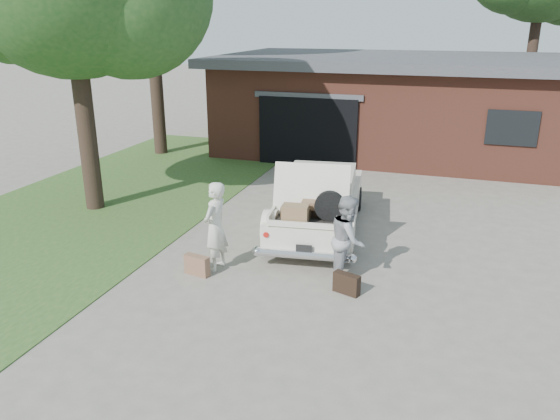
% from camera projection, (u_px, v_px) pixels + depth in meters
% --- Properties ---
extents(ground, '(90.00, 90.00, 0.00)m').
position_uv_depth(ground, '(270.00, 276.00, 10.12)').
color(ground, gray).
rests_on(ground, ground).
extents(grass_strip, '(6.00, 16.00, 0.02)m').
position_uv_depth(grass_strip, '(111.00, 199.00, 14.42)').
color(grass_strip, '#2D4C1E').
rests_on(grass_strip, ground).
extents(house, '(12.80, 7.80, 3.30)m').
position_uv_depth(house, '(400.00, 103.00, 19.57)').
color(house, brown).
rests_on(house, ground).
extents(sedan, '(2.33, 4.75, 1.85)m').
position_uv_depth(sedan, '(319.00, 202.00, 12.11)').
color(sedan, beige).
rests_on(sedan, ground).
extents(woman_left, '(0.47, 0.66, 1.72)m').
position_uv_depth(woman_left, '(215.00, 227.00, 10.14)').
color(woman_left, beige).
rests_on(woman_left, ground).
extents(woman_right, '(0.72, 0.86, 1.62)m').
position_uv_depth(woman_right, '(348.00, 239.00, 9.69)').
color(woman_right, '#929398').
rests_on(woman_right, ground).
extents(suitcase_left, '(0.51, 0.25, 0.38)m').
position_uv_depth(suitcase_left, '(197.00, 265.00, 10.11)').
color(suitcase_left, '#895F46').
rests_on(suitcase_left, ground).
extents(suitcase_right, '(0.50, 0.30, 0.37)m').
position_uv_depth(suitcase_right, '(347.00, 284.00, 9.43)').
color(suitcase_right, black).
rests_on(suitcase_right, ground).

